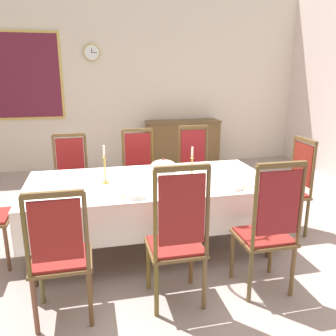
{
  "coord_description": "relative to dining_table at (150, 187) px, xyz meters",
  "views": [
    {
      "loc": [
        -0.58,
        -3.33,
        1.82
      ],
      "look_at": [
        0.2,
        0.08,
        0.85
      ],
      "focal_mm": 37.25,
      "sensor_mm": 36.0,
      "label": 1
    }
  ],
  "objects": [
    {
      "name": "mounted_clock",
      "position": [
        -0.45,
        3.4,
        1.48
      ],
      "size": [
        0.29,
        0.06,
        0.29
      ],
      "color": "#D1B251"
    },
    {
      "name": "chair_north_c",
      "position": [
        0.8,
        1.01,
        -0.1
      ],
      "size": [
        0.44,
        0.42,
        1.12
      ],
      "rotation": [
        0.0,
        0.0,
        3.14
      ],
      "color": "brown",
      "rests_on": "ground"
    },
    {
      "name": "dining_table",
      "position": [
        0.0,
        0.0,
        0.0
      ],
      "size": [
        2.46,
        1.2,
        0.74
      ],
      "color": "brown",
      "rests_on": "ground"
    },
    {
      "name": "tablecloth",
      "position": [
        0.0,
        -0.0,
        -0.02
      ],
      "size": [
        2.48,
        1.22,
        0.39
      ],
      "color": "white",
      "rests_on": "dining_table"
    },
    {
      "name": "back_wall",
      "position": [
        0.0,
        3.47,
        0.98
      ],
      "size": [
        7.26,
        0.08,
        3.29
      ],
      "primitive_type": "cube",
      "color": "beige",
      "rests_on": "ground"
    },
    {
      "name": "soup_tureen",
      "position": [
        0.14,
        0.0,
        0.18
      ],
      "size": [
        0.28,
        0.28,
        0.22
      ],
      "color": "white",
      "rests_on": "tablecloth"
    },
    {
      "name": "bowl_near_left",
      "position": [
        0.73,
        -0.46,
        0.09
      ],
      "size": [
        0.15,
        0.15,
        0.04
      ],
      "color": "white",
      "rests_on": "tablecloth"
    },
    {
      "name": "bowl_near_right",
      "position": [
        -0.21,
        -0.48,
        0.09
      ],
      "size": [
        0.18,
        0.18,
        0.04
      ],
      "color": "white",
      "rests_on": "tablecloth"
    },
    {
      "name": "ground",
      "position": [
        0.0,
        -0.05,
        -0.69
      ],
      "size": [
        7.26,
        6.95,
        0.04
      ],
      "primitive_type": "cube",
      "color": "gray"
    },
    {
      "name": "chair_north_b",
      "position": [
        0.04,
        1.01,
        -0.11
      ],
      "size": [
        0.44,
        0.42,
        1.1
      ],
      "rotation": [
        0.0,
        0.0,
        3.14
      ],
      "color": "brown",
      "rests_on": "ground"
    },
    {
      "name": "candlestick_west",
      "position": [
        -0.45,
        0.0,
        0.23
      ],
      "size": [
        0.07,
        0.07,
        0.39
      ],
      "color": "gold",
      "rests_on": "tablecloth"
    },
    {
      "name": "chair_north_a",
      "position": [
        -0.83,
        1.0,
        -0.12
      ],
      "size": [
        0.44,
        0.42,
        1.07
      ],
      "rotation": [
        0.0,
        0.0,
        3.14
      ],
      "color": "brown",
      "rests_on": "ground"
    },
    {
      "name": "bowl_far_left",
      "position": [
        0.93,
        -0.43,
        0.09
      ],
      "size": [
        0.15,
        0.15,
        0.03
      ],
      "color": "white",
      "rests_on": "tablecloth"
    },
    {
      "name": "chair_south_b",
      "position": [
        0.04,
        -1.01,
        -0.08
      ],
      "size": [
        0.44,
        0.42,
        1.19
      ],
      "color": "brown",
      "rests_on": "ground"
    },
    {
      "name": "sideboard",
      "position": [
        1.21,
        3.15,
        -0.22
      ],
      "size": [
        1.44,
        0.48,
        0.9
      ],
      "rotation": [
        0.0,
        0.0,
        3.14
      ],
      "color": "brown",
      "rests_on": "ground"
    },
    {
      "name": "framed_painting",
      "position": [
        -1.62,
        3.41,
        1.08
      ],
      "size": [
        1.25,
        0.05,
        1.53
      ],
      "color": "#D1B251"
    },
    {
      "name": "candlestick_east",
      "position": [
        0.45,
        0.0,
        0.2
      ],
      "size": [
        0.07,
        0.07,
        0.33
      ],
      "color": "gold",
      "rests_on": "tablecloth"
    },
    {
      "name": "spoon_secondary",
      "position": [
        -0.32,
        -0.46,
        0.08
      ],
      "size": [
        0.04,
        0.18,
        0.01
      ],
      "rotation": [
        0.0,
        0.0,
        -0.1
      ],
      "color": "gold",
      "rests_on": "tablecloth"
    },
    {
      "name": "chair_south_c",
      "position": [
        0.8,
        -1.01,
        -0.08
      ],
      "size": [
        0.44,
        0.42,
        1.17
      ],
      "color": "brown",
      "rests_on": "ground"
    },
    {
      "name": "spoon_primary",
      "position": [
        0.84,
        -0.43,
        0.08
      ],
      "size": [
        0.06,
        0.17,
        0.01
      ],
      "rotation": [
        0.0,
        0.0,
        -0.25
      ],
      "color": "gold",
      "rests_on": "tablecloth"
    },
    {
      "name": "chair_south_a",
      "position": [
        -0.83,
        -1.0,
        -0.12
      ],
      "size": [
        0.44,
        0.42,
        1.07
      ],
      "color": "brown",
      "rests_on": "ground"
    },
    {
      "name": "chair_head_east",
      "position": [
        1.64,
        -0.0,
        -0.11
      ],
      "size": [
        0.42,
        0.44,
        1.11
      ],
      "rotation": [
        0.0,
        0.0,
        1.57
      ],
      "color": "brown",
      "rests_on": "ground"
    }
  ]
}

